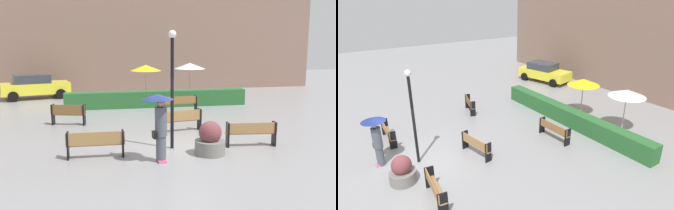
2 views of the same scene
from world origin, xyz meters
TOP-DOWN VIEW (x-y plane):
  - ground_plane at (0.00, 0.00)m, footprint 60.00×60.00m
  - bench_back_row at (1.51, 6.47)m, footprint 1.91×0.44m
  - bench_near_right at (2.64, -0.22)m, footprint 1.86×0.53m
  - bench_far_left at (-4.06, 4.58)m, footprint 1.56×0.69m
  - bench_mid_center at (0.69, 2.46)m, footprint 1.80×0.63m
  - bench_near_left at (-2.89, -0.54)m, footprint 1.89×0.37m
  - pedestrian_with_umbrella at (-0.90, -1.32)m, footprint 0.98×0.98m
  - planter_pot at (0.90, -0.86)m, footprint 1.03×1.03m
  - lamp_post at (-0.21, 0.10)m, footprint 0.28×0.28m
  - patio_umbrella_yellow at (0.18, 9.88)m, footprint 1.85×1.85m
  - patio_umbrella_white at (2.93, 10.03)m, footprint 1.87×1.87m
  - hedge_strip at (0.63, 8.40)m, footprint 10.29×0.70m
  - building_facade at (0.00, 16.00)m, footprint 28.00×1.20m
  - parked_car at (-6.65, 12.89)m, footprint 4.51×2.79m

SIDE VIEW (x-z plane):
  - ground_plane at x=0.00m, z-range 0.00..0.00m
  - hedge_strip at x=0.63m, z-range 0.00..0.91m
  - planter_pot at x=0.90m, z-range -0.09..1.06m
  - bench_back_row at x=1.51m, z-range 0.09..0.96m
  - bench_near_left at x=-2.89m, z-range 0.09..0.98m
  - bench_near_right at x=2.64m, z-range 0.09..0.98m
  - bench_mid_center at x=0.69m, z-range 0.09..0.99m
  - bench_far_left at x=-4.06m, z-range 0.09..1.02m
  - parked_car at x=-6.65m, z-range 0.03..1.60m
  - pedestrian_with_umbrella at x=-0.90m, z-range 0.32..2.49m
  - patio_umbrella_yellow at x=0.18m, z-range 0.96..3.25m
  - patio_umbrella_white at x=2.93m, z-range 1.00..3.35m
  - lamp_post at x=-0.21m, z-range 0.45..4.60m
  - building_facade at x=0.00m, z-range 0.00..9.46m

